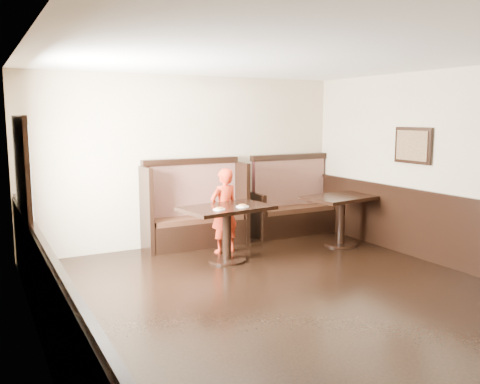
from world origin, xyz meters
TOP-DOWN VIEW (x-y plane):
  - ground at (0.00, 0.00)m, footprint 7.00×7.00m
  - room_shell at (-0.30, 0.28)m, footprint 7.00×7.00m
  - booth_main at (0.00, 3.30)m, footprint 1.75×0.72m
  - booth_neighbor at (1.95, 3.29)m, footprint 1.65×0.72m
  - table_main at (0.05, 2.20)m, footprint 1.40×0.98m
  - table_neighbor at (2.17, 2.17)m, footprint 1.28×0.93m
  - child at (0.24, 2.66)m, footprint 0.53×0.39m
  - pizza_plate_left at (-0.16, 2.01)m, footprint 0.18×0.18m
  - pizza_plate_right at (0.24, 2.06)m, footprint 0.19×0.19m

SIDE VIEW (x-z plane):
  - ground at x=0.00m, z-range 0.00..0.00m
  - booth_neighbor at x=1.95m, z-range -0.24..1.21m
  - booth_main at x=0.00m, z-range -0.20..1.25m
  - table_neighbor at x=2.17m, z-range 0.21..1.04m
  - table_main at x=0.05m, z-range 0.22..1.05m
  - room_shell at x=-0.30m, z-range -2.83..4.17m
  - child at x=0.24m, z-range 0.00..1.34m
  - pizza_plate_left at x=-0.16m, z-range 0.82..0.86m
  - pizza_plate_right at x=0.24m, z-range 0.82..0.86m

